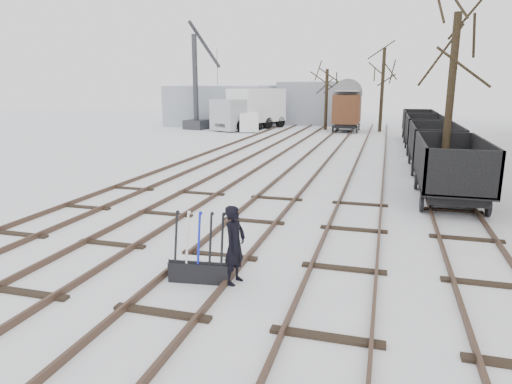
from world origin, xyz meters
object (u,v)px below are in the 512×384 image
box_van_wagon (347,108)px  crane (197,102)px  ground_frame (200,268)px  panel_van (248,122)px  freight_wagon_a (449,178)px  worker (235,245)px  lorry (250,108)px

box_van_wagon → crane: crane is taller
ground_frame → panel_van: bearing=98.2°
freight_wagon_a → box_van_wagon: bearing=103.1°
worker → box_van_wagon: 33.71m
worker → box_van_wagon: (-0.65, 33.68, 1.26)m
panel_van → freight_wagon_a: bearing=-76.3°
freight_wagon_a → box_van_wagon: size_ratio=1.15×
freight_wagon_a → lorry: (-14.80, 24.72, 1.08)m
box_van_wagon → lorry: 9.01m
lorry → panel_van: bearing=-53.4°
lorry → crane: size_ratio=0.89×
freight_wagon_a → lorry: size_ratio=0.63×
ground_frame → box_van_wagon: box_van_wagon is taller
ground_frame → lorry: bearing=98.0°
box_van_wagon → lorry: bearing=-179.6°
panel_van → crane: 5.69m
worker → panel_van: bearing=28.6°
worker → ground_frame: bearing=109.8°
worker → panel_van: 32.67m
box_van_wagon → crane: size_ratio=0.49×
worker → lorry: bearing=28.3°
worker → crane: (-14.58, 32.21, 1.73)m
ground_frame → freight_wagon_a: (5.90, 8.82, 0.57)m
ground_frame → box_van_wagon: (0.10, 33.78, 1.82)m
box_van_wagon → lorry: size_ratio=0.55×
ground_frame → panel_van: (-8.47, 31.44, 0.58)m
crane → lorry: bearing=22.7°
ground_frame → worker: size_ratio=0.88×
lorry → worker: bearing=-49.0°
panel_van → box_van_wagon: bearing=-3.5°
freight_wagon_a → crane: 30.73m
ground_frame → freight_wagon_a: size_ratio=0.27×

